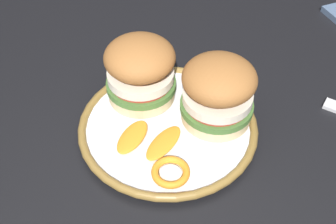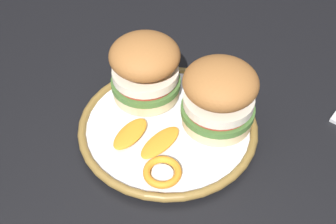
% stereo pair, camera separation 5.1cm
% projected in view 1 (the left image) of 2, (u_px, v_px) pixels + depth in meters
% --- Properties ---
extents(dining_table, '(1.13, 1.03, 0.72)m').
position_uv_depth(dining_table, '(168.00, 156.00, 0.74)').
color(dining_table, black).
rests_on(dining_table, ground).
extents(dinner_plate, '(0.26, 0.26, 0.02)m').
position_uv_depth(dinner_plate, '(168.00, 127.00, 0.65)').
color(dinner_plate, white).
rests_on(dinner_plate, dining_table).
extents(sandwich_half_left, '(0.11, 0.11, 0.10)m').
position_uv_depth(sandwich_half_left, '(140.00, 70.00, 0.65)').
color(sandwich_half_left, beige).
rests_on(sandwich_half_left, dinner_plate).
extents(sandwich_half_right, '(0.12, 0.12, 0.10)m').
position_uv_depth(sandwich_half_right, '(218.00, 91.00, 0.62)').
color(sandwich_half_right, beige).
rests_on(sandwich_half_right, dinner_plate).
extents(orange_peel_curled, '(0.07, 0.07, 0.01)m').
position_uv_depth(orange_peel_curled, '(171.00, 172.00, 0.58)').
color(orange_peel_curled, orange).
rests_on(orange_peel_curled, dinner_plate).
extents(orange_peel_strip_long, '(0.07, 0.04, 0.01)m').
position_uv_depth(orange_peel_strip_long, '(132.00, 137.00, 0.62)').
color(orange_peel_strip_long, orange).
rests_on(orange_peel_strip_long, dinner_plate).
extents(orange_peel_strip_short, '(0.08, 0.05, 0.01)m').
position_uv_depth(orange_peel_strip_short, '(164.00, 143.00, 0.61)').
color(orange_peel_strip_short, orange).
rests_on(orange_peel_strip_short, dinner_plate).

